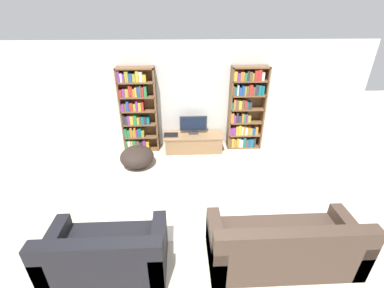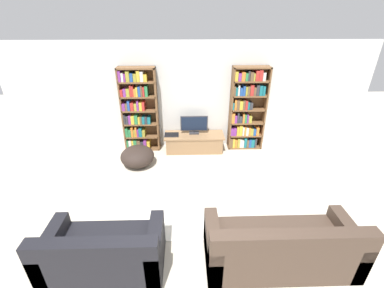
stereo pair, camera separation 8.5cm
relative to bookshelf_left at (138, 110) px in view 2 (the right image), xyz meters
The scene contains 10 objects.
wall_back 1.28m from the bookshelf_left, ahead, with size 8.80×0.06×2.60m.
bookshelf_left is the anchor object (origin of this frame).
bookshelf_right 2.63m from the bookshelf_left, ahead, with size 0.86×0.30×2.05m.
tv_stand 1.59m from the bookshelf_left, ahead, with size 1.47×0.55×0.44m.
television 1.40m from the bookshelf_left, ahead, with size 0.67×0.16×0.46m.
laptop 1.00m from the bookshelf_left, 12.51° to the right, with size 0.35×0.24×0.03m.
area_rug 2.70m from the bookshelf_left, 60.92° to the right, with size 2.05×1.81×0.02m.
couch_left_sectional 3.62m from the bookshelf_left, 89.26° to the right, with size 1.53×0.85×0.86m.
couch_right_sofa 4.31m from the bookshelf_left, 55.42° to the right, with size 2.02×0.84×0.87m.
beanbag_ottoman 1.15m from the bookshelf_left, 87.19° to the right, with size 0.76×0.76×0.45m, color #2D231E.
Camera 2 is at (-0.10, -1.86, 3.17)m, focal length 24.00 mm.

